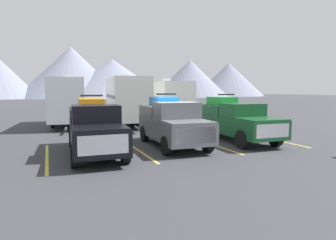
% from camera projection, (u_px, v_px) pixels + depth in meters
% --- Properties ---
extents(ground_plane, '(240.00, 240.00, 0.00)m').
position_uv_depth(ground_plane, '(174.00, 146.00, 14.14)').
color(ground_plane, '#38383D').
extents(pickup_truck_a, '(2.33, 5.94, 2.52)m').
position_uv_depth(pickup_truck_a, '(94.00, 127.00, 12.44)').
color(pickup_truck_a, black).
rests_on(pickup_truck_a, ground).
extents(pickup_truck_b, '(2.43, 5.34, 2.56)m').
position_uv_depth(pickup_truck_b, '(172.00, 122.00, 14.16)').
color(pickup_truck_b, '#595B60').
rests_on(pickup_truck_b, ground).
extents(pickup_truck_c, '(2.42, 5.94, 2.51)m').
position_uv_depth(pickup_truck_c, '(234.00, 119.00, 15.71)').
color(pickup_truck_c, '#144723').
rests_on(pickup_truck_c, ground).
extents(lot_stripe_a, '(0.12, 5.50, 0.01)m').
position_uv_depth(lot_stripe_a, '(47.00, 157.00, 11.74)').
color(lot_stripe_a, gold).
rests_on(lot_stripe_a, ground).
extents(lot_stripe_b, '(0.12, 5.50, 0.01)m').
position_uv_depth(lot_stripe_b, '(138.00, 150.00, 13.21)').
color(lot_stripe_b, gold).
rests_on(lot_stripe_b, ground).
extents(lot_stripe_c, '(0.12, 5.50, 0.01)m').
position_uv_depth(lot_stripe_c, '(210.00, 144.00, 14.68)').
color(lot_stripe_c, gold).
rests_on(lot_stripe_c, ground).
extents(lot_stripe_d, '(0.12, 5.50, 0.01)m').
position_uv_depth(lot_stripe_d, '(270.00, 139.00, 16.14)').
color(lot_stripe_d, gold).
rests_on(lot_stripe_d, ground).
extents(camper_trailer_a, '(3.12, 8.35, 3.86)m').
position_uv_depth(camper_trailer_a, '(68.00, 99.00, 21.61)').
color(camper_trailer_a, silver).
rests_on(camper_trailer_a, ground).
extents(camper_trailer_b, '(3.35, 8.88, 3.93)m').
position_uv_depth(camper_trailer_b, '(127.00, 98.00, 22.37)').
color(camper_trailer_b, silver).
rests_on(camper_trailer_b, ground).
extents(camper_trailer_c, '(3.13, 7.34, 3.68)m').
position_uv_depth(camper_trailer_c, '(169.00, 99.00, 24.30)').
color(camper_trailer_c, silver).
rests_on(camper_trailer_c, ground).
extents(mountain_ridge, '(157.11, 42.95, 16.78)m').
position_uv_depth(mountain_ridge, '(65.00, 77.00, 93.79)').
color(mountain_ridge, gray).
rests_on(mountain_ridge, ground).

